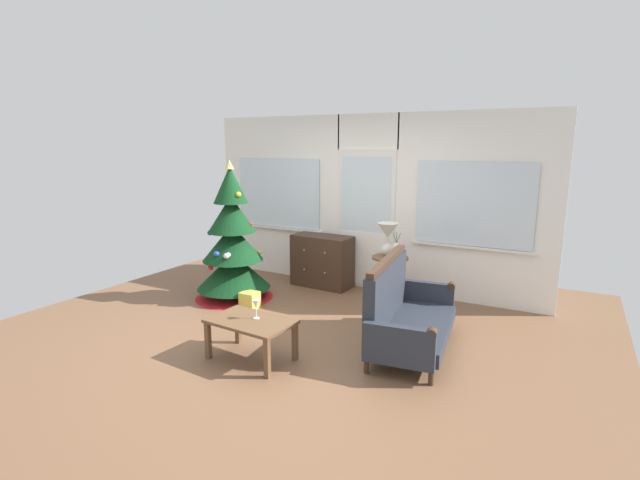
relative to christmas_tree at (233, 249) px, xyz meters
The scene contains 11 objects.
ground_plane 1.73m from the christmas_tree, 26.54° to the right, with size 6.76×6.76×0.00m, color brown.
back_wall_with_door 2.06m from the christmas_tree, 44.26° to the left, with size 5.20×0.14×2.55m.
christmas_tree is the anchor object (origin of this frame).
dresser_cabinet 1.40m from the christmas_tree, 52.79° to the left, with size 0.92×0.48×0.78m.
settee_sofa 2.67m from the christmas_tree, ahead, with size 0.88×1.64×0.96m.
side_table 2.17m from the christmas_tree, 20.10° to the left, with size 0.50×0.48×0.67m.
table_lamp 2.13m from the christmas_tree, 21.67° to the left, with size 0.28×0.28×0.44m.
flower_vase 2.24m from the christmas_tree, 17.77° to the left, with size 0.11×0.10×0.35m.
coffee_table 2.02m from the christmas_tree, 46.17° to the right, with size 0.87×0.58×0.41m.
wine_glass 1.97m from the christmas_tree, 44.41° to the right, with size 0.08×0.08×0.20m.
gift_box 0.79m from the christmas_tree, 28.71° to the right, with size 0.22×0.20×0.22m, color #D8C64C.
Camera 1 is at (2.66, -4.22, 2.12)m, focal length 26.12 mm.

